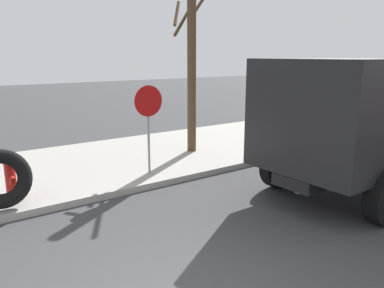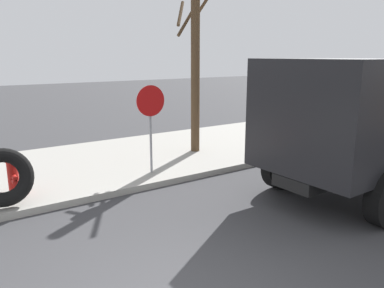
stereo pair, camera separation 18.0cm
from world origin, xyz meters
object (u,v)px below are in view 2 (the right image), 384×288
stop_sign (151,113)px  fire_hydrant (13,174)px  bare_tree (195,65)px  loose_tire (3,177)px

stop_sign → fire_hydrant: bearing=176.6°
fire_hydrant → stop_sign: stop_sign is taller
bare_tree → loose_tire: bearing=-164.5°
fire_hydrant → stop_sign: 3.37m
fire_hydrant → loose_tire: bearing=-117.1°
fire_hydrant → bare_tree: 5.90m
fire_hydrant → loose_tire: size_ratio=0.78×
loose_tire → fire_hydrant: bearing=62.9°
fire_hydrant → bare_tree: (5.39, 1.06, 2.14)m
fire_hydrant → stop_sign: (3.20, -0.19, 1.05)m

